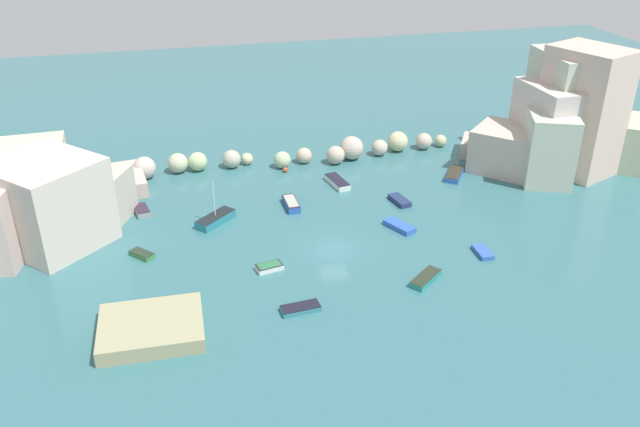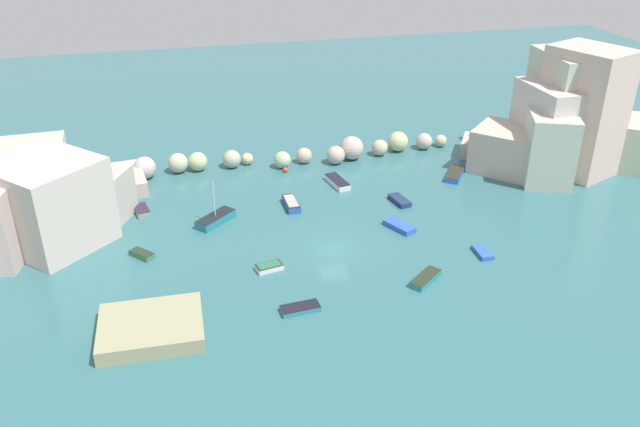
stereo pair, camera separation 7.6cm
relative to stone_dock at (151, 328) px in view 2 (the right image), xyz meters
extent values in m
plane|color=#356B70|center=(15.92, 8.41, -0.59)|extent=(160.00, 160.00, 0.00)
cube|color=beige|center=(-9.93, 22.24, 2.87)|extent=(6.20, 7.64, 6.92)
cube|color=beige|center=(-3.81, 19.20, 1.80)|extent=(6.08, 6.67, 4.79)
cube|color=beige|center=(-3.86, 26.05, 0.22)|extent=(8.26, 7.71, 1.62)
cube|color=beige|center=(-8.16, 15.97, 3.34)|extent=(11.75, 11.82, 7.85)
cube|color=beige|center=(39.17, 20.63, 1.81)|extent=(9.37, 9.39, 4.80)
cube|color=beige|center=(46.48, 18.84, 6.23)|extent=(8.34, 9.43, 13.65)
cube|color=beige|center=(45.74, 21.43, 5.68)|extent=(5.90, 9.17, 12.54)
cube|color=#C1B0A4|center=(39.09, 24.98, 0.37)|extent=(7.16, 6.75, 1.92)
cube|color=beige|center=(44.30, 19.78, 4.24)|extent=(7.21, 8.29, 9.66)
cube|color=beige|center=(51.70, 19.63, 2.10)|extent=(10.83, 10.55, 5.37)
cube|color=beige|center=(41.81, 16.86, 3.17)|extent=(6.70, 7.33, 7.51)
sphere|color=beige|center=(-0.01, 28.15, 0.63)|extent=(2.44, 2.44, 2.44)
sphere|color=beige|center=(3.59, 28.87, 0.51)|extent=(2.21, 2.21, 2.21)
sphere|color=#B9CD94|center=(5.76, 28.88, 0.47)|extent=(2.11, 2.11, 2.11)
sphere|color=#B4B49B|center=(9.52, 28.75, 0.43)|extent=(2.05, 2.05, 2.05)
sphere|color=beige|center=(11.34, 29.23, 0.08)|extent=(1.35, 1.35, 1.35)
sphere|color=#B3C79B|center=(15.05, 27.27, 0.37)|extent=(1.91, 1.91, 1.91)
sphere|color=#C8B39A|center=(17.74, 28.04, 0.31)|extent=(1.80, 1.80, 1.80)
sphere|color=#C3B09B|center=(21.18, 26.93, 0.46)|extent=(2.10, 2.10, 2.10)
sphere|color=beige|center=(23.35, 27.83, 0.77)|extent=(2.72, 2.72, 2.72)
sphere|color=#C2B69D|center=(26.89, 28.08, 0.36)|extent=(1.89, 1.89, 1.89)
sphere|color=beige|center=(29.44, 28.86, 0.60)|extent=(2.38, 2.38, 2.38)
sphere|color=beige|center=(32.70, 28.68, 0.39)|extent=(1.95, 1.95, 1.95)
sphere|color=#C2C194|center=(34.99, 28.92, 0.14)|extent=(1.46, 1.46, 1.46)
cube|color=tan|center=(0.00, 0.00, 0.00)|extent=(7.53, 6.13, 1.18)
sphere|color=#E04C28|center=(15.12, 25.99, -0.32)|extent=(0.54, 0.54, 0.54)
cube|color=teal|center=(21.80, 1.64, -0.36)|extent=(3.38, 3.02, 0.45)
cube|color=#283223|center=(21.80, 1.64, -0.10)|extent=(3.31, 2.96, 0.06)
cube|color=#325EB9|center=(28.29, 4.37, -0.39)|extent=(1.22, 2.36, 0.39)
cube|color=teal|center=(11.02, 0.16, -0.40)|extent=(3.09, 1.48, 0.38)
cube|color=black|center=(11.02, 0.16, -0.18)|extent=(3.03, 1.45, 0.06)
cube|color=#3A7E45|center=(-0.59, 11.26, -0.39)|extent=(2.25, 2.34, 0.41)
cube|color=#233224|center=(-0.59, 11.26, -0.15)|extent=(2.21, 2.29, 0.06)
cube|color=teal|center=(6.30, 15.91, -0.22)|extent=(4.13, 3.91, 0.74)
cube|color=black|center=(6.30, 15.91, 0.18)|extent=(4.05, 3.83, 0.06)
cylinder|color=silver|center=(6.30, 15.91, 1.97)|extent=(0.10, 0.10, 3.64)
cube|color=blue|center=(32.87, 20.18, -0.32)|extent=(3.53, 4.12, 0.54)
cube|color=#2F2C20|center=(32.87, 20.18, -0.02)|extent=(3.46, 4.04, 0.06)
cube|color=navy|center=(24.78, 15.64, -0.34)|extent=(1.68, 2.93, 0.50)
cube|color=#2B57B2|center=(13.97, 17.44, -0.28)|extent=(1.26, 3.32, 0.62)
cube|color=#2A2536|center=(13.97, 17.44, 0.06)|extent=(1.24, 3.26, 0.06)
cube|color=#ADA89E|center=(13.97, 17.44, 0.07)|extent=(1.07, 2.82, 0.08)
cube|color=white|center=(19.84, 21.35, -0.30)|extent=(2.00, 3.99, 0.58)
cube|color=#1D1D2E|center=(19.84, 21.35, 0.02)|extent=(1.96, 3.91, 0.06)
cube|color=blue|center=(22.85, 10.54, -0.34)|extent=(2.52, 3.37, 0.50)
cube|color=white|center=(9.76, 6.51, -0.38)|extent=(2.41, 1.61, 0.42)
cube|color=#2A2B28|center=(9.76, 6.51, -0.14)|extent=(2.36, 1.58, 0.06)
cube|color=#2D7047|center=(9.76, 6.51, -0.13)|extent=(2.04, 1.37, 0.08)
cube|color=gray|center=(-0.50, 19.74, -0.33)|extent=(1.70, 2.66, 0.51)
cube|color=#302434|center=(-0.50, 19.74, -0.05)|extent=(1.67, 2.61, 0.06)
camera|label=1|loc=(2.46, -39.41, 28.88)|focal=36.56mm
camera|label=2|loc=(2.53, -39.43, 28.88)|focal=36.56mm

